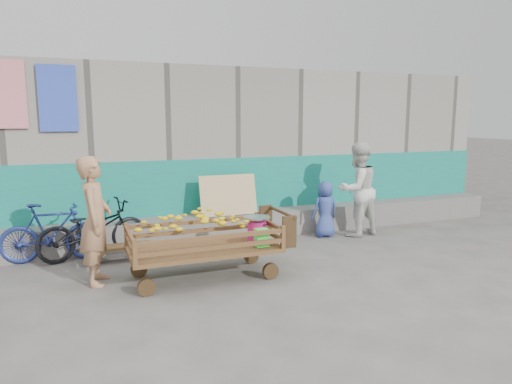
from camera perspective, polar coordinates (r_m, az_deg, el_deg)
name	(u,v)px	position (r m, az deg, el deg)	size (l,w,h in m)	color
ground	(261,285)	(5.91, 0.66, -11.59)	(80.00, 80.00, 0.00)	#514E4A
building_wall	(186,150)	(9.42, -8.75, 5.21)	(12.00, 3.50, 3.00)	gray
banana_cart	(201,234)	(6.02, -6.89, -5.17)	(2.12, 0.97, 0.90)	#57341E
bench	(118,250)	(7.09, -16.91, -6.93)	(0.97, 0.29, 0.24)	#57341E
vendor_man	(95,221)	(6.12, -19.44, -3.39)	(0.60, 0.39, 1.64)	#AF7C56
woman	(357,189)	(8.36, 12.54, 0.33)	(0.82, 0.64, 1.69)	silver
child	(325,209)	(8.21, 8.63, -2.14)	(0.49, 0.32, 1.00)	#354A98
bicycle_dark	(93,229)	(7.35, -19.67, -4.43)	(0.58, 1.66, 0.87)	black
bicycle_blue	(52,233)	(7.36, -24.10, -4.65)	(0.41, 1.46, 0.88)	navy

